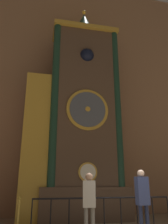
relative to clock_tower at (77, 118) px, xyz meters
The scene contains 6 objects.
cathedral_back_wall 2.75m from the clock_tower, 64.45° to the left, with size 24.00×0.32×13.10m.
clock_tower is the anchor object (origin of this frame).
railing_fence 4.39m from the clock_tower, 79.72° to the right, with size 4.31×0.05×1.01m.
visitor_near 4.50m from the clock_tower, 93.63° to the right, with size 0.38×0.29×1.70m.
visitor_far 4.76m from the clock_tower, 69.33° to the right, with size 0.36×0.24×1.79m.
stanchion_post 5.00m from the clock_tower, 130.55° to the right, with size 0.28×0.28×1.06m.
Camera 1 is at (-2.34, -4.78, 1.47)m, focal length 35.00 mm.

